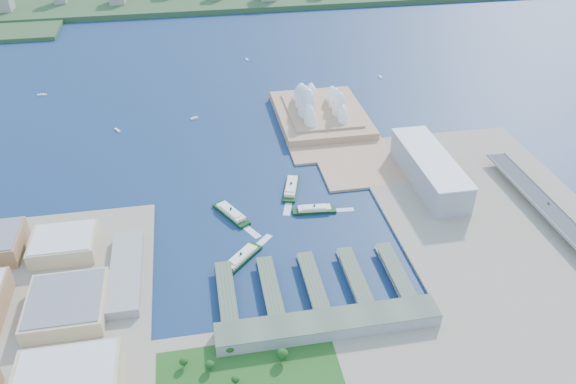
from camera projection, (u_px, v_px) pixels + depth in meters
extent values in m
plane|color=#0E2143|center=(285.00, 240.00, 607.28)|extent=(3000.00, 3000.00, 0.00)
cube|color=gray|center=(21.00, 347.00, 483.19)|extent=(220.00, 390.00, 3.00)
cube|color=gray|center=(513.00, 243.00, 601.42)|extent=(240.00, 500.00, 3.00)
cube|color=tan|center=(325.00, 124.00, 835.22)|extent=(135.00, 220.00, 3.00)
cube|color=gray|center=(429.00, 169.00, 690.49)|extent=(45.00, 155.00, 35.00)
cube|color=gray|center=(329.00, 325.00, 494.09)|extent=(200.00, 28.00, 12.00)
imported|color=slate|center=(549.00, 203.00, 638.37)|extent=(1.64, 4.02, 1.17)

